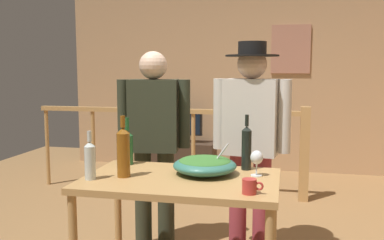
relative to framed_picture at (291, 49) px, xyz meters
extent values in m
cube|color=tan|center=(-0.37, 0.06, -0.20)|extent=(5.43, 0.10, 2.90)
cube|color=#AD735D|center=(0.00, 0.00, 0.00)|extent=(0.51, 0.03, 0.64)
cylinder|color=#B2844C|center=(-2.83, -1.29, -1.20)|extent=(0.04, 0.04, 0.90)
cylinder|color=#B2844C|center=(-2.23, -1.29, -1.20)|extent=(0.04, 0.04, 0.90)
cylinder|color=#B2844C|center=(-1.64, -1.29, -1.20)|extent=(0.04, 0.04, 0.90)
cylinder|color=#B2844C|center=(-1.04, -1.29, -1.20)|extent=(0.04, 0.04, 0.90)
cylinder|color=#B2844C|center=(-0.44, -1.29, -1.20)|extent=(0.04, 0.04, 0.90)
cylinder|color=#B2844C|center=(0.16, -1.29, -1.20)|extent=(0.04, 0.04, 0.90)
cube|color=#B2844C|center=(-1.34, -1.29, -0.72)|extent=(3.07, 0.07, 0.05)
cube|color=#B2844C|center=(0.16, -1.29, -1.15)|extent=(0.10, 0.10, 1.00)
cube|color=#38281E|center=(-1.41, -0.29, -1.45)|extent=(0.90, 0.40, 0.40)
cube|color=black|center=(-1.41, -0.29, -1.24)|extent=(0.20, 0.12, 0.02)
cylinder|color=black|center=(-1.41, -0.29, -1.19)|extent=(0.03, 0.03, 0.08)
cube|color=black|center=(-1.41, -0.32, -0.98)|extent=(0.56, 0.06, 0.33)
cube|color=black|center=(-1.41, -0.35, -0.98)|extent=(0.52, 0.01, 0.29)
cube|color=#B2844C|center=(-0.66, -3.39, -0.92)|extent=(1.18, 0.74, 0.04)
cylinder|color=#B2844C|center=(-1.21, -3.06, -1.30)|extent=(0.05, 0.05, 0.70)
cylinder|color=#B2844C|center=(-0.11, -3.06, -1.30)|extent=(0.05, 0.05, 0.70)
ellipsoid|color=#337060|center=(-0.54, -3.28, -0.85)|extent=(0.40, 0.40, 0.11)
ellipsoid|color=#38702D|center=(-0.54, -3.28, -0.82)|extent=(0.33, 0.33, 0.05)
cylinder|color=silver|center=(-0.46, -3.28, -0.80)|extent=(0.15, 0.01, 0.20)
cylinder|color=silver|center=(-0.22, -3.26, -0.90)|extent=(0.07, 0.07, 0.01)
cylinder|color=silver|center=(-0.22, -3.26, -0.86)|extent=(0.01, 0.01, 0.08)
ellipsoid|color=silver|center=(-0.22, -3.26, -0.79)|extent=(0.08, 0.08, 0.09)
cylinder|color=silver|center=(-1.18, -3.55, -0.80)|extent=(0.07, 0.07, 0.20)
cone|color=silver|center=(-1.18, -3.55, -0.69)|extent=(0.07, 0.07, 0.03)
cylinder|color=silver|center=(-1.18, -3.55, -0.64)|extent=(0.03, 0.03, 0.06)
cylinder|color=black|center=(-0.29, -3.10, -0.78)|extent=(0.06, 0.06, 0.26)
cone|color=black|center=(-0.29, -3.10, -0.63)|extent=(0.06, 0.06, 0.03)
cylinder|color=black|center=(-0.29, -3.10, -0.58)|extent=(0.02, 0.02, 0.08)
cylinder|color=#1E5628|center=(-1.11, -3.12, -0.80)|extent=(0.08, 0.08, 0.20)
cone|color=#1E5628|center=(-1.11, -3.12, -0.69)|extent=(0.08, 0.08, 0.04)
cylinder|color=#1E5628|center=(-1.11, -3.12, -0.62)|extent=(0.03, 0.03, 0.09)
cylinder|color=brown|center=(-1.01, -3.45, -0.77)|extent=(0.08, 0.08, 0.27)
cone|color=brown|center=(-1.01, -3.45, -0.62)|extent=(0.08, 0.08, 0.04)
cylinder|color=brown|center=(-1.01, -3.45, -0.56)|extent=(0.03, 0.03, 0.07)
cylinder|color=#B7332D|center=(-0.23, -3.64, -0.86)|extent=(0.08, 0.08, 0.08)
torus|color=#B7332D|center=(-0.18, -3.64, -0.86)|extent=(0.05, 0.01, 0.05)
cylinder|color=#2D3323|center=(-0.94, -2.74, -1.26)|extent=(0.13, 0.13, 0.77)
cylinder|color=#2D3323|center=(-1.12, -2.77, -1.26)|extent=(0.13, 0.13, 0.77)
cube|color=#2D3323|center=(-1.03, -2.75, -0.60)|extent=(0.40, 0.27, 0.55)
cylinder|color=#2D3323|center=(-0.80, -2.72, -0.59)|extent=(0.09, 0.09, 0.52)
cylinder|color=#2D3323|center=(-1.26, -2.79, -0.59)|extent=(0.09, 0.09, 0.52)
sphere|color=beige|center=(-1.03, -2.75, -0.22)|extent=(0.21, 0.21, 0.21)
cylinder|color=#9E3842|center=(-0.20, -2.77, -1.26)|extent=(0.13, 0.13, 0.78)
cylinder|color=#9E3842|center=(-0.38, -2.74, -1.26)|extent=(0.13, 0.13, 0.78)
cube|color=beige|center=(-0.29, -2.75, -0.60)|extent=(0.41, 0.27, 0.55)
cylinder|color=beige|center=(-0.05, -2.79, -0.58)|extent=(0.09, 0.09, 0.52)
cylinder|color=beige|center=(-0.53, -2.72, -0.58)|extent=(0.09, 0.09, 0.52)
sphere|color=beige|center=(-0.29, -2.75, -0.21)|extent=(0.21, 0.21, 0.21)
cylinder|color=black|center=(-0.29, -2.75, -0.16)|extent=(0.38, 0.38, 0.01)
cylinder|color=black|center=(-0.29, -2.75, -0.11)|extent=(0.20, 0.20, 0.10)
camera|label=1|loc=(-0.05, -5.86, -0.24)|focal=40.01mm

